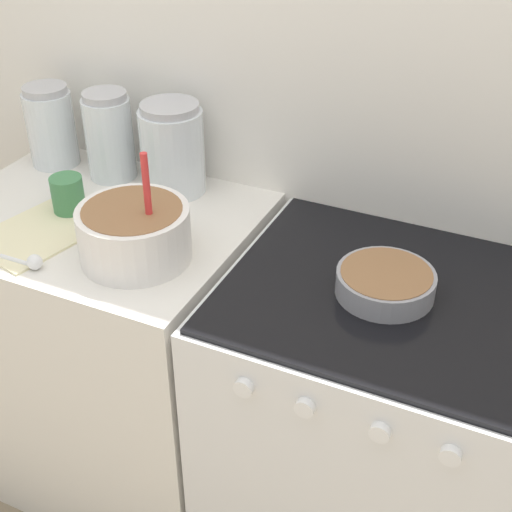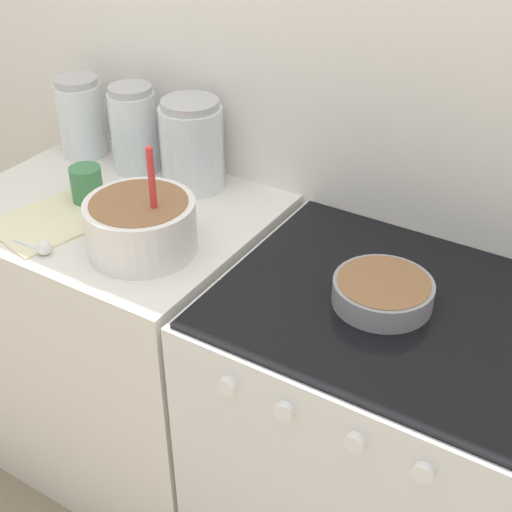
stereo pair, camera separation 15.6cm
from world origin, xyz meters
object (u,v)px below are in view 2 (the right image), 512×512
(mixing_bowl, at_px, (141,223))
(storage_jar_middle, at_px, (135,135))
(baking_pan, at_px, (383,291))
(storage_jar_left, at_px, (82,122))
(storage_jar_right, at_px, (192,151))
(stove, at_px, (372,447))
(tin_can, at_px, (87,185))

(mixing_bowl, relative_size, storage_jar_middle, 1.12)
(baking_pan, bearing_deg, storage_jar_left, 168.01)
(storage_jar_left, height_order, storage_jar_right, storage_jar_right)
(baking_pan, relative_size, storage_jar_left, 0.92)
(mixing_bowl, relative_size, storage_jar_right, 1.12)
(stove, height_order, storage_jar_right, storage_jar_right)
(mixing_bowl, bearing_deg, storage_jar_left, 146.08)
(stove, height_order, mixing_bowl, mixing_bowl)
(baking_pan, xyz_separation_m, storage_jar_right, (-0.65, 0.22, 0.08))
(baking_pan, xyz_separation_m, storage_jar_middle, (-0.85, 0.22, 0.07))
(stove, distance_m, tin_can, 0.98)
(mixing_bowl, distance_m, storage_jar_right, 0.34)
(mixing_bowl, height_order, tin_can, mixing_bowl)
(storage_jar_left, xyz_separation_m, tin_can, (0.21, -0.22, -0.05))
(baking_pan, distance_m, storage_jar_middle, 0.88)
(baking_pan, bearing_deg, tin_can, 179.79)
(mixing_bowl, relative_size, storage_jar_left, 1.19)
(baking_pan, distance_m, storage_jar_left, 1.07)
(storage_jar_middle, bearing_deg, mixing_bowl, -48.72)
(baking_pan, height_order, storage_jar_left, storage_jar_left)
(stove, xyz_separation_m, storage_jar_right, (-0.67, 0.21, 0.55))
(baking_pan, xyz_separation_m, tin_can, (-0.83, 0.00, 0.02))
(stove, relative_size, tin_can, 9.05)
(mixing_bowl, relative_size, tin_can, 2.77)
(storage_jar_right, distance_m, tin_can, 0.29)
(mixing_bowl, height_order, storage_jar_left, mixing_bowl)
(stove, bearing_deg, storage_jar_right, 162.42)
(baking_pan, height_order, storage_jar_right, storage_jar_right)
(baking_pan, distance_m, tin_can, 0.83)
(storage_jar_left, bearing_deg, stove, -11.24)
(baking_pan, bearing_deg, storage_jar_right, 161.12)
(stove, bearing_deg, storage_jar_middle, 166.27)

